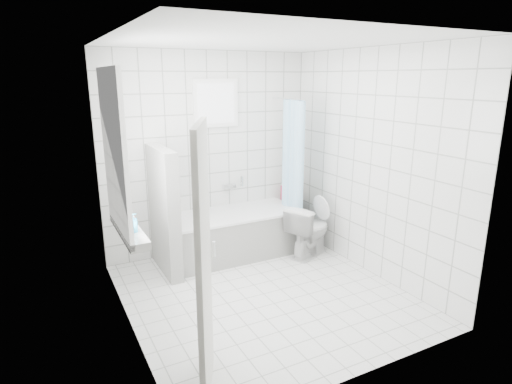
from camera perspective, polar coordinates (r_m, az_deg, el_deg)
ground at (r=4.76m, az=1.03°, el=-13.42°), size 3.00×3.00×0.00m
ceiling at (r=4.20m, az=1.20°, el=19.55°), size 3.00×3.00×0.00m
wall_back at (r=5.63m, az=-6.27°, el=5.05°), size 2.80×0.02×2.60m
wall_front at (r=3.12m, az=14.50°, el=-3.61°), size 2.80×0.02×2.60m
wall_left at (r=3.85m, az=-17.51°, el=-0.29°), size 0.02×3.00×2.60m
wall_right at (r=5.11m, az=15.05°, el=3.58°), size 0.02×3.00×2.60m
window_left at (r=4.08m, az=-18.01°, el=4.85°), size 0.01×0.90×1.40m
window_back at (r=5.55m, az=-5.31°, el=11.69°), size 0.50×0.01×0.50m
window_sill at (r=4.27m, az=-16.61°, el=-4.89°), size 0.18×1.02×0.08m
door at (r=3.00m, az=-6.92°, el=-10.14°), size 0.37×0.74×2.00m
bathtub at (r=5.63m, az=-3.03°, el=-5.57°), size 1.70×0.77×0.58m
partition_wall at (r=5.14m, az=-12.17°, el=-2.50°), size 0.15×0.85×1.50m
tiled_ledge at (r=6.27m, az=3.96°, el=-3.54°), size 0.40×0.24×0.55m
toilet at (r=5.63m, az=7.11°, el=-5.07°), size 0.78×0.62×0.69m
curtain_rod at (r=5.62m, az=4.32°, el=12.26°), size 0.02×0.80×0.02m
shower_curtain at (r=5.63m, az=4.84°, el=3.01°), size 0.14×0.48×1.78m
tub_faucet at (r=5.79m, az=-3.59°, el=0.83°), size 0.18×0.06×0.06m
sill_bottles at (r=4.26m, az=-16.77°, el=-2.54°), size 0.18×0.42×0.33m
ledge_bottles at (r=6.12m, az=4.21°, el=-0.17°), size 0.16×0.18×0.26m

